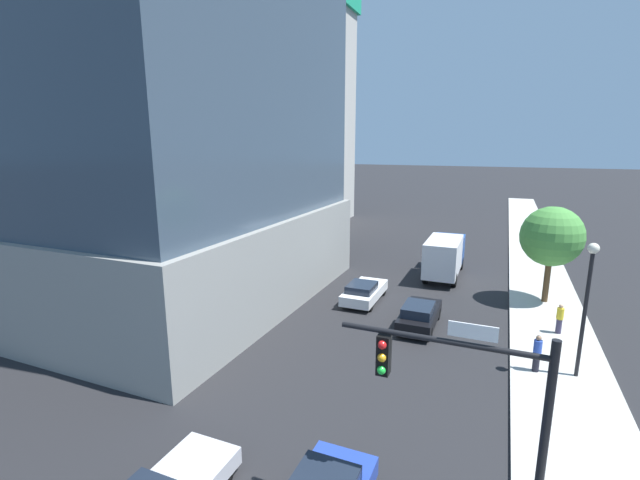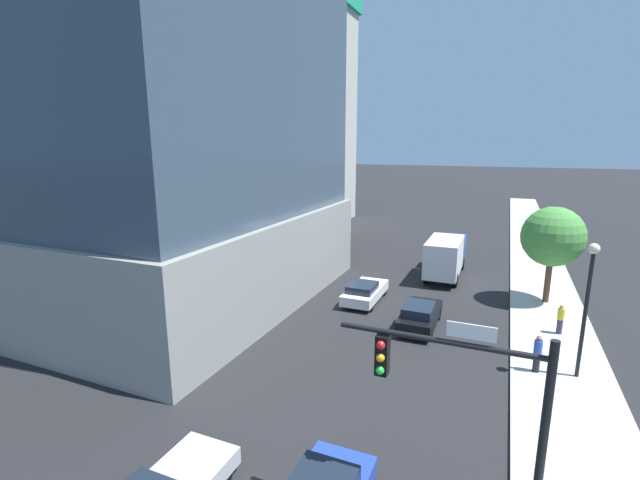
% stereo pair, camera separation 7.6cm
% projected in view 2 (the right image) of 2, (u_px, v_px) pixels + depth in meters
% --- Properties ---
extents(sidewalk, '(4.10, 120.00, 0.15)m').
position_uv_depth(sidewalk, '(550.00, 321.00, 24.58)').
color(sidewalk, '#B2AFA8').
rests_on(sidewalk, ground).
extents(construction_building, '(13.96, 13.57, 36.63)m').
position_uv_depth(construction_building, '(290.00, 95.00, 53.84)').
color(construction_building, '#B2AFA8').
rests_on(construction_building, ground).
extents(traffic_light_pole, '(4.96, 0.48, 5.67)m').
position_uv_depth(traffic_light_pole, '(466.00, 395.00, 10.29)').
color(traffic_light_pole, black).
rests_on(traffic_light_pole, sidewalk).
extents(street_lamp, '(0.44, 0.44, 5.81)m').
position_uv_depth(street_lamp, '(588.00, 291.00, 17.77)').
color(street_lamp, black).
rests_on(street_lamp, sidewalk).
extents(street_tree, '(3.65, 3.65, 6.00)m').
position_uv_depth(street_tree, '(553.00, 237.00, 26.46)').
color(street_tree, brown).
rests_on(street_tree, sidewalk).
extents(car_white, '(1.89, 4.48, 1.33)m').
position_uv_depth(car_white, '(365.00, 292.00, 27.64)').
color(car_white, silver).
rests_on(car_white, ground).
extents(car_black, '(1.80, 4.35, 1.45)m').
position_uv_depth(car_black, '(420.00, 315.00, 23.71)').
color(car_black, black).
rests_on(car_black, ground).
extents(box_truck, '(2.30, 6.95, 3.06)m').
position_uv_depth(box_truck, '(446.00, 255.00, 32.57)').
color(box_truck, '#1E4799').
rests_on(box_truck, ground).
extents(pedestrian_blue_shirt, '(0.34, 0.34, 1.66)m').
position_uv_depth(pedestrian_blue_shirt, '(537.00, 353.00, 18.80)').
color(pedestrian_blue_shirt, black).
rests_on(pedestrian_blue_shirt, sidewalk).
extents(pedestrian_yellow_shirt, '(0.34, 0.34, 1.59)m').
position_uv_depth(pedestrian_yellow_shirt, '(560.00, 319.00, 22.60)').
color(pedestrian_yellow_shirt, '#38334C').
rests_on(pedestrian_yellow_shirt, sidewalk).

